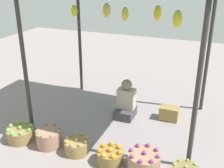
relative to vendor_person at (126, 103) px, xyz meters
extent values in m
plane|color=gray|center=(-0.03, -0.12, -0.30)|extent=(14.00, 14.00, 0.00)
cylinder|color=#38332D|center=(-1.44, -1.11, 0.92)|extent=(0.07, 0.07, 2.44)
cylinder|color=#38332D|center=(1.37, -1.11, 0.92)|extent=(0.07, 0.07, 2.44)
cylinder|color=#38332D|center=(-1.44, 0.87, 0.92)|extent=(0.07, 0.07, 2.44)
cylinder|color=#38332D|center=(1.37, 0.87, 0.92)|extent=(0.07, 0.07, 2.44)
ellipsoid|color=yellow|center=(-1.00, -0.10, 1.73)|extent=(0.12, 0.12, 0.21)
ellipsoid|color=yellow|center=(-0.47, 0.18, 1.73)|extent=(0.15, 0.15, 0.27)
ellipsoid|color=yellow|center=(-0.01, -0.11, 1.73)|extent=(0.12, 0.12, 0.23)
ellipsoid|color=yellow|center=(0.48, 0.19, 1.73)|extent=(0.13, 0.13, 0.26)
ellipsoid|color=yellow|center=(0.90, -0.30, 1.73)|extent=(0.14, 0.14, 0.28)
cube|color=#413D41|center=(0.00, -0.03, -0.21)|extent=(0.36, 0.44, 0.18)
cube|color=#BAA791|center=(0.00, 0.02, 0.08)|extent=(0.34, 0.22, 0.40)
sphere|color=#877051|center=(0.00, 0.02, 0.38)|extent=(0.21, 0.21, 0.21)
cylinder|color=olive|center=(-1.41, -1.46, -0.19)|extent=(0.47, 0.47, 0.22)
sphere|color=#67B042|center=(-1.41, -1.46, -0.06)|extent=(0.07, 0.07, 0.07)
sphere|color=#6DAE42|center=(-1.22, -1.46, -0.06)|extent=(0.07, 0.07, 0.07)
sphere|color=#74A944|center=(-1.27, -1.33, -0.06)|extent=(0.07, 0.07, 0.07)
sphere|color=#6EAC46|center=(-1.41, -1.27, -0.06)|extent=(0.07, 0.07, 0.07)
sphere|color=#6DB848|center=(-1.55, -1.33, -0.06)|extent=(0.07, 0.07, 0.07)
sphere|color=#6CBA4C|center=(-1.60, -1.46, -0.06)|extent=(0.07, 0.07, 0.07)
sphere|color=#6FB345|center=(-1.55, -1.60, -0.06)|extent=(0.07, 0.07, 0.07)
sphere|color=#67B649|center=(-1.41, -1.66, -0.06)|extent=(0.07, 0.07, 0.07)
sphere|color=#64B64F|center=(-1.27, -1.60, -0.06)|extent=(0.07, 0.07, 0.07)
cylinder|color=#A4755E|center=(-0.86, -1.42, -0.16)|extent=(0.42, 0.42, 0.28)
sphere|color=#388C2D|center=(-0.86, -1.42, 0.00)|extent=(0.04, 0.04, 0.04)
sphere|color=#39892D|center=(-0.67, -1.42, -0.01)|extent=(0.04, 0.04, 0.04)
sphere|color=#3A8236|center=(-0.73, -1.29, -0.01)|extent=(0.04, 0.04, 0.04)
sphere|color=#327F2D|center=(-0.86, -1.23, -0.01)|extent=(0.04, 0.04, 0.04)
sphere|color=#3B8527|center=(-0.99, -1.29, -0.01)|extent=(0.04, 0.04, 0.04)
sphere|color=#3A8F24|center=(-1.05, -1.42, -0.01)|extent=(0.04, 0.04, 0.04)
sphere|color=#3C8525|center=(-0.99, -1.56, -0.01)|extent=(0.04, 0.04, 0.04)
sphere|color=green|center=(-0.86, -1.61, -0.01)|extent=(0.04, 0.04, 0.04)
sphere|color=#3E9135|center=(-0.73, -1.56, -0.01)|extent=(0.04, 0.04, 0.04)
cylinder|color=olive|center=(-0.34, -1.42, -0.19)|extent=(0.40, 0.40, 0.22)
sphere|color=#97824E|center=(-0.34, -1.42, -0.06)|extent=(0.06, 0.06, 0.06)
sphere|color=#9C885B|center=(-0.18, -1.42, -0.06)|extent=(0.06, 0.06, 0.06)
sphere|color=#A18554|center=(-0.22, -1.30, -0.06)|extent=(0.06, 0.06, 0.06)
sphere|color=#997E50|center=(-0.34, -1.26, -0.06)|extent=(0.06, 0.06, 0.06)
sphere|color=#A07F4F|center=(-0.46, -1.30, -0.06)|extent=(0.06, 0.06, 0.06)
sphere|color=#A5754F|center=(-0.50, -1.42, -0.06)|extent=(0.06, 0.06, 0.06)
sphere|color=#9A8652|center=(-0.46, -1.54, -0.06)|extent=(0.06, 0.06, 0.06)
sphere|color=#A28754|center=(-0.34, -1.58, -0.06)|extent=(0.06, 0.06, 0.06)
sphere|color=#A38350|center=(-0.22, -1.54, -0.06)|extent=(0.06, 0.06, 0.06)
cylinder|color=olive|center=(0.25, -1.46, -0.20)|extent=(0.41, 0.41, 0.20)
sphere|color=orange|center=(0.25, -1.46, -0.06)|extent=(0.08, 0.08, 0.08)
sphere|color=orange|center=(0.41, -1.46, -0.07)|extent=(0.08, 0.08, 0.08)
sphere|color=orange|center=(0.35, -1.33, -0.07)|extent=(0.08, 0.08, 0.08)
sphere|color=orange|center=(0.22, -1.30, -0.07)|extent=(0.08, 0.08, 0.08)
sphere|color=orange|center=(0.11, -1.39, -0.07)|extent=(0.08, 0.08, 0.08)
sphere|color=orange|center=(0.11, -1.53, -0.07)|extent=(0.08, 0.08, 0.08)
sphere|color=orange|center=(0.22, -1.61, -0.07)|extent=(0.08, 0.08, 0.08)
sphere|color=orange|center=(0.35, -1.58, -0.07)|extent=(0.08, 0.08, 0.08)
cylinder|color=#9E795E|center=(0.78, -1.44, -0.16)|extent=(0.48, 0.48, 0.28)
sphere|color=#872F6F|center=(0.78, -1.44, 0.01)|extent=(0.06, 0.06, 0.06)
sphere|color=#874074|center=(0.98, -1.44, 0.00)|extent=(0.06, 0.06, 0.06)
sphere|color=#882D6B|center=(0.92, -1.30, 0.00)|extent=(0.06, 0.06, 0.06)
sphere|color=#7A2E71|center=(0.78, -1.24, 0.00)|extent=(0.06, 0.06, 0.06)
sphere|color=#763C74|center=(0.63, -1.30, 0.00)|extent=(0.06, 0.06, 0.06)
sphere|color=#853C77|center=(0.58, -1.44, 0.00)|extent=(0.06, 0.06, 0.06)
sphere|color=#87336E|center=(0.63, -1.58, 0.00)|extent=(0.06, 0.06, 0.06)
sphere|color=#7E3175|center=(0.78, -1.64, 0.00)|extent=(0.06, 0.06, 0.06)
sphere|color=#89306F|center=(0.92, -1.58, 0.00)|extent=(0.06, 0.06, 0.06)
sphere|color=#95C239|center=(1.37, -1.43, -0.06)|extent=(0.04, 0.04, 0.04)
sphere|color=#95C12E|center=(1.48, -1.32, -0.07)|extent=(0.04, 0.04, 0.04)
sphere|color=#8EBE3D|center=(1.37, -1.28, -0.07)|extent=(0.04, 0.04, 0.04)
sphere|color=#8EC340|center=(1.26, -1.32, -0.07)|extent=(0.04, 0.04, 0.04)
sphere|color=#86CC2F|center=(1.21, -1.43, -0.07)|extent=(0.04, 0.04, 0.04)
cube|color=olive|center=(0.83, 0.19, -0.17)|extent=(0.36, 0.25, 0.27)
camera|label=1|loc=(1.57, -4.68, 2.47)|focal=44.73mm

